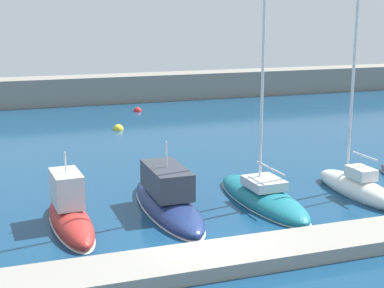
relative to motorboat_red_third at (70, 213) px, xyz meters
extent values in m
plane|color=navy|center=(4.60, -4.31, -0.59)|extent=(120.00, 120.00, 0.00)
cube|color=gray|center=(4.60, -5.83, -0.31)|extent=(32.93, 2.40, 0.54)
cube|color=gray|center=(4.60, 33.48, 0.75)|extent=(108.00, 3.48, 2.67)
ellipsoid|color=#B72D28|center=(0.01, -0.17, -0.32)|extent=(1.91, 6.28, 1.11)
ellipsoid|color=silver|center=(0.01, -0.17, -0.57)|extent=(1.93, 6.34, 0.12)
cube|color=silver|center=(-0.02, 0.44, 0.97)|extent=(1.30, 2.19, 1.47)
cube|color=black|center=(-0.04, 0.74, 1.19)|extent=(1.09, 0.59, 0.83)
cylinder|color=silver|center=(-0.02, 0.44, 2.16)|extent=(0.08, 0.08, 0.91)
ellipsoid|color=navy|center=(4.57, 0.52, -0.36)|extent=(2.22, 8.17, 1.18)
ellipsoid|color=silver|center=(4.57, 0.52, -0.57)|extent=(2.24, 8.25, 0.12)
cube|color=#333842|center=(4.57, 0.64, 0.86)|extent=(1.65, 3.50, 1.25)
cube|color=black|center=(4.56, 1.76, 1.05)|extent=(1.47, 0.88, 0.70)
cylinder|color=silver|center=(4.57, 0.64, 2.08)|extent=(0.08, 0.08, 1.20)
ellipsoid|color=#19707F|center=(9.26, 0.13, -0.40)|extent=(2.66, 7.84, 1.18)
ellipsoid|color=silver|center=(9.26, 0.13, -0.57)|extent=(2.69, 7.92, 0.12)
cylinder|color=silver|center=(9.25, 0.45, 8.16)|extent=(0.13, 0.13, 15.95)
cylinder|color=silver|center=(9.30, -0.56, 1.29)|extent=(0.22, 2.62, 0.09)
cube|color=silver|center=(9.27, 0.01, 0.41)|extent=(1.68, 2.03, 0.44)
ellipsoid|color=white|center=(14.26, -0.43, -0.27)|extent=(1.79, 6.23, 1.22)
cylinder|color=silver|center=(14.23, 0.46, 5.73)|extent=(0.15, 0.15, 10.78)
cylinder|color=silver|center=(14.28, -0.89, 1.54)|extent=(0.17, 1.91, 0.10)
cube|color=silver|center=(14.27, -0.65, 0.62)|extent=(1.04, 1.50, 0.56)
sphere|color=yellow|center=(6.24, 19.52, -0.59)|extent=(0.83, 0.83, 0.83)
sphere|color=red|center=(9.66, 27.08, -0.59)|extent=(0.77, 0.77, 0.77)
camera|label=1|loc=(-2.67, -23.89, 8.56)|focal=53.80mm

